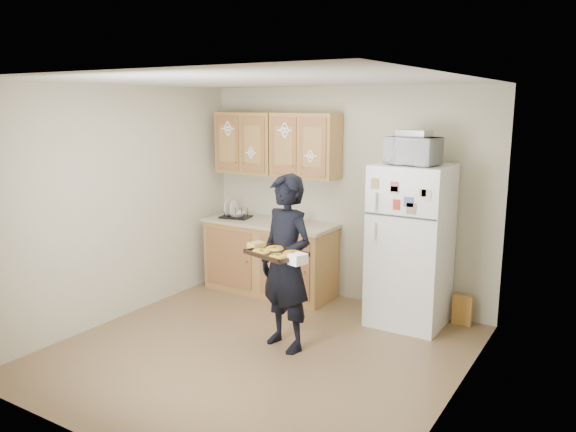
{
  "coord_description": "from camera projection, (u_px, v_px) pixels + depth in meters",
  "views": [
    {
      "loc": [
        2.85,
        -4.08,
        2.31
      ],
      "look_at": [
        0.05,
        0.45,
        1.24
      ],
      "focal_mm": 35.0,
      "sensor_mm": 36.0,
      "label": 1
    }
  ],
  "objects": [
    {
      "name": "foil_pan",
      "position": [
        414.0,
        133.0,
        5.62
      ],
      "size": [
        0.34,
        0.26,
        0.07
      ],
      "primitive_type": "cube",
      "rotation": [
        0.0,
        0.0,
        -0.13
      ],
      "color": "silver",
      "rests_on": "microwave"
    },
    {
      "name": "person",
      "position": [
        286.0,
        263.0,
        5.26
      ],
      "size": [
        0.7,
        0.55,
        1.68
      ],
      "primitive_type": "imported",
      "rotation": [
        0.0,
        0.0,
        -0.27
      ],
      "color": "black",
      "rests_on": "floor"
    },
    {
      "name": "baking_tray",
      "position": [
        276.0,
        254.0,
        4.94
      ],
      "size": [
        0.57,
        0.48,
        0.04
      ],
      "primitive_type": "cube",
      "rotation": [
        0.0,
        0.0,
        -0.27
      ],
      "color": "black",
      "rests_on": "person"
    },
    {
      "name": "countertop",
      "position": [
        270.0,
        223.0,
        6.83
      ],
      "size": [
        1.64,
        0.64,
        0.04
      ],
      "primitive_type": "cube",
      "color": "#B6AC8C",
      "rests_on": "base_cabinet"
    },
    {
      "name": "pizza_front_left",
      "position": [
        261.0,
        251.0,
        4.97
      ],
      "size": [
        0.16,
        0.16,
        0.02
      ],
      "primitive_type": "cylinder",
      "color": "yellow",
      "rests_on": "baking_tray"
    },
    {
      "name": "bowl",
      "position": [
        237.0,
        214.0,
        7.02
      ],
      "size": [
        0.27,
        0.27,
        0.05
      ],
      "primitive_type": "imported",
      "rotation": [
        0.0,
        0.0,
        -0.3
      ],
      "color": "silver",
      "rests_on": "dish_rack"
    },
    {
      "name": "wall_front",
      "position": [
        96.0,
        272.0,
        3.58
      ],
      "size": [
        3.6,
        0.04,
        2.5
      ],
      "primitive_type": "cube",
      "color": "#BAB497",
      "rests_on": "floor"
    },
    {
      "name": "microwave",
      "position": [
        413.0,
        151.0,
        5.63
      ],
      "size": [
        0.54,
        0.4,
        0.28
      ],
      "primitive_type": "imported",
      "rotation": [
        0.0,
        0.0,
        -0.11
      ],
      "color": "white",
      "rests_on": "refrigerator"
    },
    {
      "name": "pizza_back_right",
      "position": [
        292.0,
        253.0,
        4.91
      ],
      "size": [
        0.16,
        0.16,
        0.02
      ],
      "primitive_type": "cylinder",
      "color": "yellow",
      "rests_on": "baking_tray"
    },
    {
      "name": "soap_bottle",
      "position": [
        297.0,
        218.0,
        6.51
      ],
      "size": [
        0.1,
        0.1,
        0.19
      ],
      "primitive_type": "imported",
      "rotation": [
        0.0,
        0.0,
        0.1
      ],
      "color": "white",
      "rests_on": "countertop"
    },
    {
      "name": "upper_cab_left",
      "position": [
        248.0,
        143.0,
        6.96
      ],
      "size": [
        0.8,
        0.33,
        0.75
      ],
      "primitive_type": "cube",
      "color": "olive",
      "rests_on": "wall_back"
    },
    {
      "name": "floor",
      "position": [
        259.0,
        351.0,
        5.33
      ],
      "size": [
        3.6,
        3.6,
        0.0
      ],
      "primitive_type": "plane",
      "color": "brown",
      "rests_on": "ground"
    },
    {
      "name": "wall_right",
      "position": [
        457.0,
        249.0,
        4.15
      ],
      "size": [
        0.04,
        3.6,
        2.5
      ],
      "primitive_type": "cube",
      "color": "#BAB497",
      "rests_on": "floor"
    },
    {
      "name": "cereal_box",
      "position": [
        462.0,
        310.0,
        5.93
      ],
      "size": [
        0.2,
        0.07,
        0.32
      ],
      "primitive_type": "cube",
      "color": "gold",
      "rests_on": "floor"
    },
    {
      "name": "pizza_front_right",
      "position": [
        278.0,
        256.0,
        4.8
      ],
      "size": [
        0.16,
        0.16,
        0.02
      ],
      "primitive_type": "cylinder",
      "color": "yellow",
      "rests_on": "baking_tray"
    },
    {
      "name": "wall_back",
      "position": [
        345.0,
        195.0,
        6.58
      ],
      "size": [
        3.6,
        0.04,
        2.5
      ],
      "primitive_type": "cube",
      "color": "#BAB497",
      "rests_on": "floor"
    },
    {
      "name": "dish_rack",
      "position": [
        236.0,
        212.0,
        7.03
      ],
      "size": [
        0.4,
        0.33,
        0.14
      ],
      "primitive_type": "cube",
      "rotation": [
        0.0,
        0.0,
        0.2
      ],
      "color": "black",
      "rests_on": "countertop"
    },
    {
      "name": "upper_cab_right",
      "position": [
        306.0,
        146.0,
        6.54
      ],
      "size": [
        0.8,
        0.33,
        0.75
      ],
      "primitive_type": "cube",
      "color": "olive",
      "rests_on": "wall_back"
    },
    {
      "name": "refrigerator",
      "position": [
        410.0,
        245.0,
        5.86
      ],
      "size": [
        0.75,
        0.7,
        1.7
      ],
      "primitive_type": "cube",
      "color": "white",
      "rests_on": "floor"
    },
    {
      "name": "wall_left",
      "position": [
        119.0,
        204.0,
        6.01
      ],
      "size": [
        0.04,
        3.6,
        2.5
      ],
      "primitive_type": "cube",
      "color": "#BAB497",
      "rests_on": "floor"
    },
    {
      "name": "base_cabinet",
      "position": [
        270.0,
        259.0,
        6.91
      ],
      "size": [
        1.6,
        0.6,
        0.86
      ],
      "primitive_type": "cube",
      "color": "olive",
      "rests_on": "floor"
    },
    {
      "name": "ceiling",
      "position": [
        256.0,
        81.0,
        4.83
      ],
      "size": [
        3.6,
        3.6,
        0.0
      ],
      "primitive_type": "plane",
      "color": "silver",
      "rests_on": "wall_back"
    },
    {
      "name": "pizza_back_left",
      "position": [
        275.0,
        248.0,
        5.08
      ],
      "size": [
        0.16,
        0.16,
        0.02
      ],
      "primitive_type": "cylinder",
      "color": "yellow",
      "rests_on": "baking_tray"
    }
  ]
}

